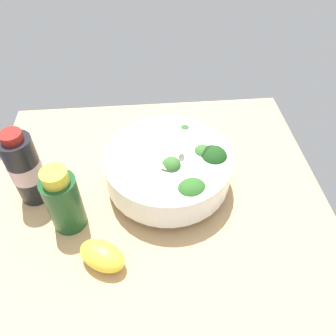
{
  "coord_description": "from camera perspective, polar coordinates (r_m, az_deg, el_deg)",
  "views": [
    {
      "loc": [
        -33.94,
        1.14,
        45.1
      ],
      "look_at": [
        4.92,
        -2.29,
        4.0
      ],
      "focal_mm": 35.52,
      "sensor_mm": 36.0,
      "label": 1
    }
  ],
  "objects": [
    {
      "name": "bowl_of_broccoli",
      "position": [
        0.56,
        0.48,
        0.27
      ],
      "size": [
        21.32,
        21.32,
        8.98
      ],
      "color": "white",
      "rests_on": "ground_plane"
    },
    {
      "name": "bottle_short",
      "position": [
        0.58,
        -23.24,
        -0.1
      ],
      "size": [
        5.2,
        5.2,
        13.99
      ],
      "color": "black",
      "rests_on": "ground_plane"
    },
    {
      "name": "lemon_wedge",
      "position": [
        0.5,
        -11.24,
        -14.56
      ],
      "size": [
        7.5,
        8.37,
        3.87
      ],
      "primitive_type": "ellipsoid",
      "rotation": [
        0.0,
        0.0,
        1.0
      ],
      "color": "yellow",
      "rests_on": "ground_plane"
    },
    {
      "name": "ground_plane",
      "position": [
        0.58,
        -1.83,
        -7.99
      ],
      "size": [
        58.3,
        58.3,
        4.85
      ],
      "primitive_type": "cube",
      "color": "tan"
    },
    {
      "name": "bottle_tall",
      "position": [
        0.53,
        -17.5,
        -5.39
      ],
      "size": [
        5.29,
        5.29,
        11.9
      ],
      "color": "#194723",
      "rests_on": "ground_plane"
    }
  ]
}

